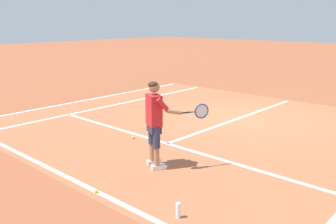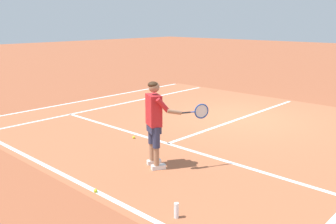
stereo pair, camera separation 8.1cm
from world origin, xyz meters
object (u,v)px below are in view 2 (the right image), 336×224
tennis_player (155,119)px  tennis_ball_by_baseline (95,191)px  water_bottle (176,211)px  tennis_ball_near_feet (134,137)px

tennis_player → tennis_ball_by_baseline: 1.78m
tennis_ball_by_baseline → water_bottle: 1.58m
tennis_ball_near_feet → tennis_ball_by_baseline: same height
tennis_player → water_bottle: (1.60, -1.18, -0.87)m
tennis_ball_near_feet → tennis_ball_by_baseline: bearing=-54.4°
water_bottle → tennis_player: bearing=143.6°
tennis_ball_by_baseline → water_bottle: size_ratio=0.28×
water_bottle → tennis_ball_near_feet: bearing=147.4°
tennis_ball_near_feet → tennis_ball_by_baseline: size_ratio=1.00×
tennis_player → water_bottle: tennis_player is taller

